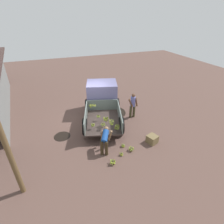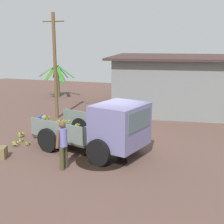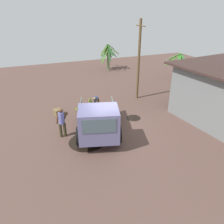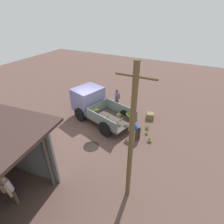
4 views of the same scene
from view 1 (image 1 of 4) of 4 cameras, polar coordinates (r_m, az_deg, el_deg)
The scene contains 11 objects.
ground at distance 11.14m, azimuth -7.01°, elevation -2.05°, with size 36.00×36.00×0.00m, color brown.
mud_patch_0 at distance 11.69m, azimuth -0.04°, elevation -0.16°, with size 1.84×1.84×0.01m, color black.
mud_patch_1 at distance 9.91m, azimuth -15.96°, elevation -7.63°, with size 0.89×0.89×0.01m, color black.
cargo_truck at distance 11.14m, azimuth -3.23°, elevation 4.38°, with size 4.69×3.05×1.99m.
person_foreground_visitor at distance 10.84m, azimuth 6.81°, elevation 2.47°, with size 0.33×0.69×1.62m.
person_worker_loading at distance 8.22m, azimuth -2.29°, elevation -8.87°, with size 0.83×0.76×1.13m.
banana_bunch_on_ground_0 at distance 7.96m, azimuth 0.26°, elevation -16.00°, with size 0.28×0.27×0.23m.
banana_bunch_on_ground_1 at distance 8.39m, azimuth 3.08°, elevation -13.52°, with size 0.18×0.19×0.16m.
banana_bunch_on_ground_2 at distance 8.83m, azimuth 3.64°, elevation -10.86°, with size 0.20×0.20×0.16m.
banana_bunch_on_ground_3 at distance 8.63m, azimuth 6.31°, elevation -11.81°, with size 0.28×0.28×0.22m.
wooden_crate_0 at distance 9.24m, azimuth 12.98°, elevation -8.64°, with size 0.48×0.48×0.41m, color brown.
Camera 1 is at (-9.28, 2.01, 5.82)m, focal length 28.00 mm.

